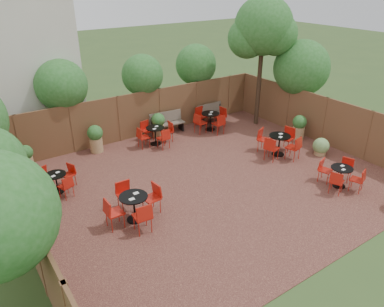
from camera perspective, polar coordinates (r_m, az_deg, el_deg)
ground at (r=13.03m, az=2.56°, el=-4.36°), size 80.00×80.00×0.00m
courtyard_paving at (r=13.02m, az=2.56°, el=-4.32°), size 12.00×10.00×0.02m
fence_back at (r=16.50m, az=-7.86°, el=5.94°), size 12.00×0.08×2.00m
fence_left at (r=10.57m, az=-24.72°, el=-8.54°), size 0.08×10.00×2.00m
fence_right at (r=16.60m, az=19.52°, el=4.79°), size 0.08×10.00×2.00m
neighbour_building at (r=17.30m, az=-27.21°, el=14.65°), size 5.00×4.00×8.00m
overhang_foliage at (r=12.99m, az=-9.32°, el=8.11°), size 15.73×10.47×2.49m
courtyard_tree at (r=17.25m, az=10.84°, el=18.02°), size 2.71×2.61×5.77m
park_bench_left at (r=16.85m, az=-3.85°, el=4.78°), size 1.58×0.64×0.95m
park_bench_right at (r=18.14m, az=2.86°, el=6.25°), size 1.44×0.48×0.89m
bistro_tables at (r=13.94m, az=1.85°, el=-0.02°), size 9.69×8.13×0.95m
planters at (r=15.37m, az=-5.56°, el=2.96°), size 10.97×4.34×1.13m
low_shrubs at (r=14.39m, az=25.23°, el=-2.40°), size 2.12×4.49×0.69m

